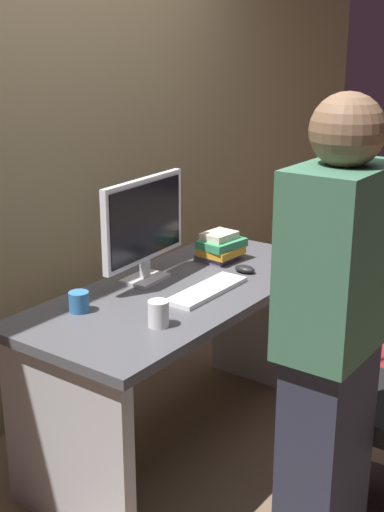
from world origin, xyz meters
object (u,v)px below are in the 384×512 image
Objects in this scene: cup_near_keyboard at (158,314)px; keyboard at (207,290)px; cup_by_monitor at (79,302)px; office_chair at (352,404)px; handbag at (381,377)px; book_stack at (220,247)px; person_at_desk at (332,350)px; desk at (183,336)px; mouse at (245,269)px; monitor at (144,224)px.

keyboard is at bearing 7.66° from cup_near_keyboard.
keyboard is 0.55m from cup_by_monitor.
cup_near_keyboard reaches higher than keyboard.
cup_by_monitor is (-0.51, 0.94, 0.37)m from office_chair.
keyboard is 1.17m from handbag.
book_stack is at bearing 17.63° from cup_near_keyboard.
office_chair is 0.59m from person_at_desk.
book_stack is (0.40, 0.08, 0.29)m from desk.
mouse is at bearing 1.14° from keyboard.
person_at_desk is 20.35× the size of cup_by_monitor.
book_stack is at bearing 26.69° from keyboard.
mouse is 1.00× the size of cup_near_keyboard.
cup_by_monitor is 0.21× the size of handbag.
monitor is at bearing 165.98° from book_stack.
office_chair is 1.13m from cup_by_monitor.
book_stack reaches higher than desk.
office_chair reaches higher than handbag.
person_at_desk is at bearing -87.71° from cup_near_keyboard.
book_stack is at bearing 10.63° from desk.
office_chair is at bearing -85.66° from desk.
keyboard is at bearing 151.04° from handbag.
book_stack is at bearing 124.89° from handbag.
handbag is (0.88, -0.60, -0.39)m from desk.
cup_by_monitor is (-0.45, 0.17, 0.27)m from desk.
monitor reaches higher than cup_near_keyboard.
person_at_desk is at bearing -169.01° from office_chair.
keyboard is at bearing -178.94° from mouse.
handbag is (0.82, 0.17, -0.29)m from office_chair.
person_at_desk is 16.39× the size of mouse.
monitor is 5.43× the size of cup_near_keyboard.
cup_by_monitor reaches higher than keyboard.
office_chair is at bearing -85.59° from keyboard.
cup_by_monitor reaches higher than mouse.
handbag is at bearing -55.11° from book_stack.
book_stack reaches higher than cup_near_keyboard.
desk is 0.27m from keyboard.
monitor reaches higher than book_stack.
office_chair is at bearing -53.51° from cup_near_keyboard.
monitor is at bearing 72.39° from person_at_desk.
office_chair reaches higher than keyboard.
monitor is 5.41× the size of mouse.
cup_near_keyboard is (-0.44, 0.60, 0.38)m from office_chair.
person_at_desk reaches higher than monitor.
monitor is (0.33, 1.04, 0.17)m from person_at_desk.
book_stack is at bearing -14.02° from monitor.
mouse is 0.26× the size of handbag.
office_chair is 0.79m from mouse.
book_stack is (0.86, -0.09, 0.03)m from cup_by_monitor.
handbag is (1.33, -0.77, -0.66)m from cup_by_monitor.
cup_by_monitor is 0.86m from book_stack.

